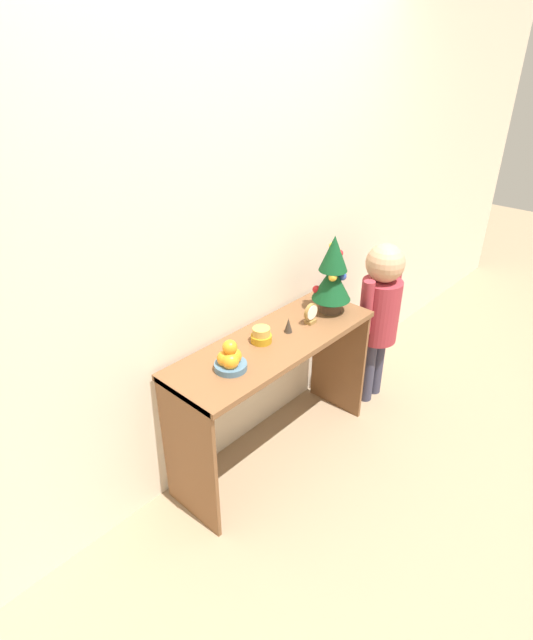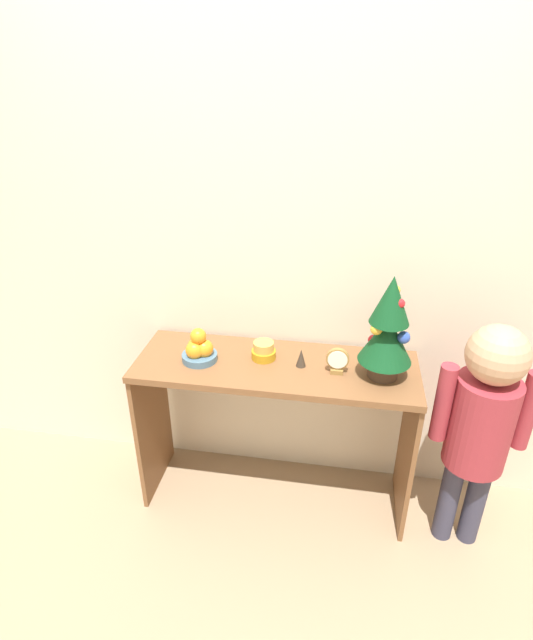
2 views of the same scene
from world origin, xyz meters
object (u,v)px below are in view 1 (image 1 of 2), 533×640
singing_bowl (261,336)px  figurine (288,325)px  desk_clock (311,314)px  child_figure (380,306)px  fruit_bowl (230,359)px  mini_tree (333,274)px

singing_bowl → figurine: bearing=-12.0°
singing_bowl → desk_clock: desk_clock is taller
singing_bowl → child_figure: child_figure is taller
child_figure → singing_bowl: bearing=170.4°
figurine → desk_clock: bearing=-10.2°
singing_bowl → fruit_bowl: bearing=-167.6°
fruit_bowl → child_figure: bearing=-4.5°
fruit_bowl → desk_clock: size_ratio=1.33×
desk_clock → figurine: size_ratio=1.43×
figurine → child_figure: bearing=-9.0°
fruit_bowl → desk_clock: 0.59m
mini_tree → singing_bowl: (-0.51, 0.06, -0.19)m
desk_clock → figurine: 0.16m
mini_tree → desk_clock: (-0.19, -0.01, -0.17)m
mini_tree → fruit_bowl: size_ratio=2.90×
mini_tree → fruit_bowl: (-0.78, -0.00, -0.17)m
mini_tree → figurine: mini_tree is taller
singing_bowl → child_figure: bearing=-9.6°
figurine → fruit_bowl: bearing=-176.9°
mini_tree → figurine: size_ratio=5.52×
singing_bowl → figurine: size_ratio=1.32×
desk_clock → figurine: (-0.15, 0.03, -0.02)m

